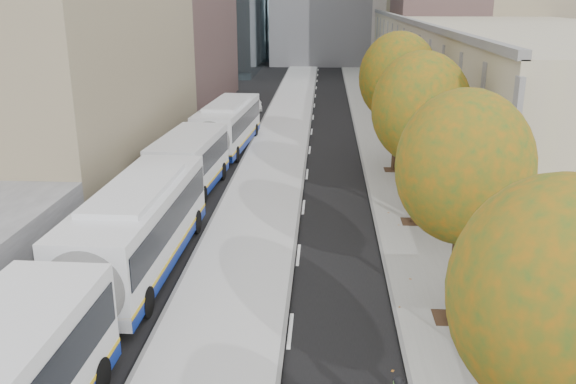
# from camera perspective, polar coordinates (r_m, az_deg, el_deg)

# --- Properties ---
(bus_platform) EXTENTS (4.25, 150.00, 0.15)m
(bus_platform) POSITION_cam_1_polar(r_m,az_deg,el_deg) (41.57, -1.08, 3.75)
(bus_platform) COLOR silver
(bus_platform) RESTS_ON ground
(sidewalk) EXTENTS (4.75, 150.00, 0.08)m
(sidewalk) POSITION_cam_1_polar(r_m,az_deg,el_deg) (41.74, 9.96, 3.49)
(sidewalk) COLOR gray
(sidewalk) RESTS_ON ground
(building_tan) EXTENTS (18.00, 92.00, 8.00)m
(building_tan) POSITION_cam_1_polar(r_m,az_deg,el_deg) (71.33, 16.92, 12.15)
(building_tan) COLOR #AAA188
(building_tan) RESTS_ON ground
(bus_shelter) EXTENTS (1.90, 4.40, 2.53)m
(bus_shelter) POSITION_cam_1_polar(r_m,az_deg,el_deg) (19.14, 22.80, -8.50)
(bus_shelter) COLOR #383A3F
(bus_shelter) RESTS_ON sidewalk
(tree_b) EXTENTS (4.00, 4.00, 6.97)m
(tree_b) POSITION_cam_1_polar(r_m,az_deg,el_deg) (12.22, 23.93, -9.01)
(tree_b) COLOR black
(tree_b) RESTS_ON sidewalk
(tree_c) EXTENTS (4.20, 4.20, 7.28)m
(tree_c) POSITION_cam_1_polar(r_m,az_deg,el_deg) (19.34, 16.14, 2.23)
(tree_c) COLOR black
(tree_c) RESTS_ON sidewalk
(tree_d) EXTENTS (4.40, 4.40, 7.60)m
(tree_d) POSITION_cam_1_polar(r_m,az_deg,el_deg) (27.93, 12.32, 7.66)
(tree_d) COLOR black
(tree_d) RESTS_ON sidewalk
(tree_e) EXTENTS (4.60, 4.60, 7.92)m
(tree_e) POSITION_cam_1_polar(r_m,az_deg,el_deg) (36.72, 10.28, 10.50)
(tree_e) COLOR black
(tree_e) RESTS_ON sidewalk
(bus_near) EXTENTS (3.18, 19.44, 3.23)m
(bus_near) POSITION_cam_1_polar(r_m,az_deg,el_deg) (20.43, -17.45, -7.51)
(bus_near) COLOR silver
(bus_near) RESTS_ON ground
(bus_far) EXTENTS (3.82, 18.75, 3.10)m
(bus_far) POSITION_cam_1_polar(r_m,az_deg,el_deg) (38.76, -6.93, 5.04)
(bus_far) COLOR silver
(bus_far) RESTS_ON ground
(distant_car) EXTENTS (1.84, 3.59, 1.17)m
(distant_car) POSITION_cam_1_polar(r_m,az_deg,el_deg) (57.78, -3.18, 8.26)
(distant_car) COLOR white
(distant_car) RESTS_ON ground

